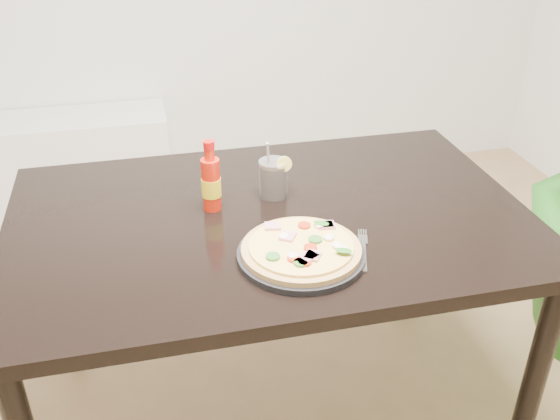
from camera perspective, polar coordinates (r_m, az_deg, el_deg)
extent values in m
cube|color=black|center=(1.70, -0.92, -0.96)|extent=(1.40, 0.90, 0.04)
cylinder|color=black|center=(1.88, 22.15, -14.51)|extent=(0.06, 0.06, 0.71)
cylinder|color=black|center=(2.23, -19.51, -6.13)|extent=(0.06, 0.06, 0.71)
cylinder|color=black|center=(2.40, 12.22, -2.21)|extent=(0.06, 0.06, 0.71)
cylinder|color=black|center=(1.51, 1.94, -4.11)|extent=(0.31, 0.31, 0.02)
cylinder|color=tan|center=(1.50, 1.95, -3.63)|extent=(0.29, 0.29, 0.01)
cylinder|color=#FFEA6E|center=(1.49, 1.96, -3.30)|extent=(0.25, 0.25, 0.01)
cube|color=pink|center=(1.56, 4.29, -1.40)|extent=(0.04, 0.04, 0.01)
cube|color=pink|center=(1.57, 4.15, -1.38)|extent=(0.04, 0.04, 0.01)
cube|color=pink|center=(1.56, -0.67, -1.48)|extent=(0.05, 0.04, 0.01)
cube|color=pink|center=(1.45, 3.02, -4.18)|extent=(0.05, 0.05, 0.01)
cube|color=pink|center=(1.52, 0.72, -2.42)|extent=(0.05, 0.05, 0.01)
cube|color=pink|center=(1.44, 2.67, -4.27)|extent=(0.05, 0.05, 0.01)
cylinder|color=#B82E13|center=(1.43, 2.27, -4.80)|extent=(0.03, 0.03, 0.01)
cylinder|color=#B82E13|center=(1.44, 1.29, -4.45)|extent=(0.03, 0.03, 0.01)
cylinder|color=#B82E13|center=(1.48, 2.79, -3.46)|extent=(0.03, 0.03, 0.01)
cylinder|color=#B82E13|center=(1.56, 2.23, -1.42)|extent=(0.03, 0.03, 0.01)
cylinder|color=#367527|center=(1.42, 1.91, -4.83)|extent=(0.03, 0.03, 0.01)
cylinder|color=#367527|center=(1.51, 3.25, -2.71)|extent=(0.03, 0.03, 0.01)
cylinder|color=#367527|center=(1.44, -0.66, -4.28)|extent=(0.03, 0.03, 0.01)
ellipsoid|color=white|center=(1.48, 5.66, -3.52)|extent=(0.03, 0.03, 0.01)
ellipsoid|color=white|center=(1.45, 1.19, -4.18)|extent=(0.03, 0.03, 0.01)
ellipsoid|color=white|center=(1.52, 0.34, -2.41)|extent=(0.03, 0.03, 0.01)
ellipsoid|color=white|center=(1.49, 5.28, -3.21)|extent=(0.03, 0.03, 0.01)
ellipsoid|color=white|center=(1.56, 3.72, -1.42)|extent=(0.03, 0.03, 0.01)
ellipsoid|color=white|center=(1.52, 4.49, -2.50)|extent=(0.03, 0.03, 0.01)
ellipsoid|color=#25741B|center=(1.56, 3.80, -1.19)|extent=(0.05, 0.04, 0.00)
ellipsoid|color=#25741B|center=(1.46, 5.83, -3.70)|extent=(0.05, 0.04, 0.00)
cylinder|color=red|center=(1.69, -6.31, 2.34)|extent=(0.06, 0.06, 0.15)
cylinder|color=yellow|center=(1.69, -6.29, 2.11)|extent=(0.05, 0.05, 0.05)
cylinder|color=red|center=(1.65, -6.48, 5.10)|extent=(0.03, 0.03, 0.03)
cylinder|color=red|center=(1.64, -6.53, 5.93)|extent=(0.03, 0.03, 0.02)
cylinder|color=black|center=(1.76, -0.62, 2.72)|extent=(0.07, 0.07, 0.09)
cylinder|color=silver|center=(1.76, -0.62, 2.91)|extent=(0.08, 0.08, 0.11)
cylinder|color=#F2E059|center=(1.72, 0.38, 4.23)|extent=(0.04, 0.01, 0.04)
cylinder|color=#B2B2B7|center=(1.75, -1.01, 3.93)|extent=(0.03, 0.06, 0.17)
cube|color=silver|center=(1.52, 7.65, -4.33)|extent=(0.05, 0.12, 0.00)
cube|color=silver|center=(1.59, 7.57, -2.71)|extent=(0.04, 0.05, 0.00)
cube|color=silver|center=(1.61, 7.22, -2.07)|extent=(0.01, 0.03, 0.00)
cube|color=silver|center=(1.61, 7.43, -2.08)|extent=(0.01, 0.03, 0.00)
cube|color=silver|center=(1.61, 7.64, -2.09)|extent=(0.01, 0.03, 0.00)
cube|color=silver|center=(1.61, 7.85, -2.10)|extent=(0.01, 0.03, 0.00)
cube|color=white|center=(3.31, -22.25, 3.47)|extent=(1.40, 0.34, 0.50)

